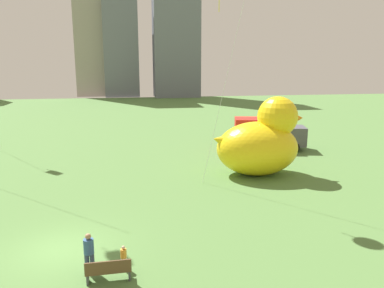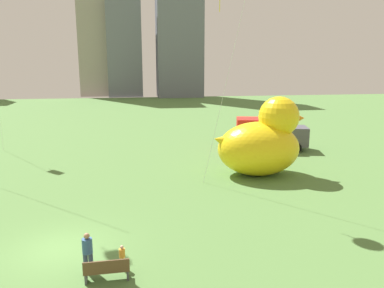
% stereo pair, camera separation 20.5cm
% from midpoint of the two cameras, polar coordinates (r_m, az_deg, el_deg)
% --- Properties ---
extents(ground_plane, '(140.00, 140.00, 0.00)m').
position_cam_midpoint_polar(ground_plane, '(18.05, -18.69, -14.55)').
color(ground_plane, '#537D3F').
extents(park_bench, '(1.68, 0.50, 0.90)m').
position_cam_midpoint_polar(park_bench, '(15.05, -12.17, -17.80)').
color(park_bench, brown).
rests_on(park_bench, ground).
extents(person_adult, '(0.39, 0.39, 1.59)m').
position_cam_midpoint_polar(person_adult, '(15.64, -14.89, -15.05)').
color(person_adult, '#38476B').
rests_on(person_adult, ground).
extents(person_child, '(0.24, 0.24, 0.97)m').
position_cam_midpoint_polar(person_child, '(15.72, -9.96, -16.06)').
color(person_child, silver).
rests_on(person_child, ground).
extents(giant_inflatable_duck, '(6.69, 4.29, 5.55)m').
position_cam_midpoint_polar(giant_inflatable_duck, '(27.39, 10.57, 0.29)').
color(giant_inflatable_duck, yellow).
rests_on(giant_inflatable_duck, ground).
extents(box_truck, '(6.66, 3.68, 2.85)m').
position_cam_midpoint_polar(box_truck, '(35.58, 11.61, 1.50)').
color(box_truck, red).
rests_on(box_truck, ground).
extents(city_skyline, '(58.79, 16.20, 38.03)m').
position_cam_midpoint_polar(city_skyline, '(91.24, -13.08, 17.15)').
color(city_skyline, slate).
rests_on(city_skyline, ground).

